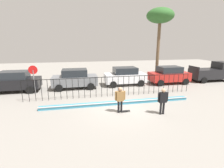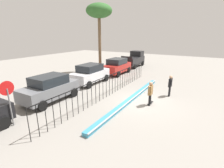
{
  "view_description": "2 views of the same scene",
  "coord_description": "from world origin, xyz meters",
  "px_view_note": "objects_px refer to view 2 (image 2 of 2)",
  "views": [
    {
      "loc": [
        -2.75,
        -10.11,
        4.37
      ],
      "look_at": [
        -0.12,
        2.6,
        1.13
      ],
      "focal_mm": 26.44,
      "sensor_mm": 36.0,
      "label": 1
    },
    {
      "loc": [
        -10.8,
        -3.66,
        4.77
      ],
      "look_at": [
        0.17,
        2.76,
        0.94
      ],
      "focal_mm": 26.7,
      "sensor_mm": 36.0,
      "label": 2
    }
  ],
  "objects_px": {
    "skateboarder": "(150,91)",
    "parked_car_gray": "(50,88)",
    "pickup_truck": "(134,60)",
    "parked_car_red": "(117,66)",
    "camera_operator": "(170,84)",
    "parked_car_white": "(90,74)",
    "stop_sign": "(8,98)",
    "palm_tree_tall": "(99,12)",
    "skateboard": "(150,103)"
  },
  "relations": [
    {
      "from": "parked_car_red",
      "to": "parked_car_gray",
      "type": "bearing_deg",
      "value": 179.34
    },
    {
      "from": "skateboarder",
      "to": "palm_tree_tall",
      "type": "height_order",
      "value": "palm_tree_tall"
    },
    {
      "from": "camera_operator",
      "to": "parked_car_white",
      "type": "height_order",
      "value": "parked_car_white"
    },
    {
      "from": "palm_tree_tall",
      "to": "stop_sign",
      "type": "bearing_deg",
      "value": -166.08
    },
    {
      "from": "parked_car_red",
      "to": "skateboarder",
      "type": "bearing_deg",
      "value": -138.06
    },
    {
      "from": "skateboarder",
      "to": "camera_operator",
      "type": "bearing_deg",
      "value": -32.1
    },
    {
      "from": "camera_operator",
      "to": "pickup_truck",
      "type": "relative_size",
      "value": 0.36
    },
    {
      "from": "skateboard",
      "to": "parked_car_red",
      "type": "distance_m",
      "value": 9.61
    },
    {
      "from": "parked_car_white",
      "to": "palm_tree_tall",
      "type": "distance_m",
      "value": 7.93
    },
    {
      "from": "skateboarder",
      "to": "pickup_truck",
      "type": "distance_m",
      "value": 14.59
    },
    {
      "from": "parked_car_white",
      "to": "parked_car_red",
      "type": "xyz_separation_m",
      "value": [
        4.94,
        -0.34,
        0.0
      ]
    },
    {
      "from": "parked_car_red",
      "to": "pickup_truck",
      "type": "relative_size",
      "value": 0.91
    },
    {
      "from": "parked_car_white",
      "to": "skateboard",
      "type": "bearing_deg",
      "value": -103.81
    },
    {
      "from": "parked_car_white",
      "to": "stop_sign",
      "type": "bearing_deg",
      "value": -168.24
    },
    {
      "from": "camera_operator",
      "to": "stop_sign",
      "type": "relative_size",
      "value": 0.68
    },
    {
      "from": "skateboarder",
      "to": "stop_sign",
      "type": "distance_m",
      "value": 8.43
    },
    {
      "from": "parked_car_white",
      "to": "palm_tree_tall",
      "type": "bearing_deg",
      "value": 25.26
    },
    {
      "from": "skateboarder",
      "to": "parked_car_gray",
      "type": "bearing_deg",
      "value": 98.53
    },
    {
      "from": "skateboard",
      "to": "stop_sign",
      "type": "distance_m",
      "value": 8.74
    },
    {
      "from": "parked_car_white",
      "to": "palm_tree_tall",
      "type": "relative_size",
      "value": 0.52
    },
    {
      "from": "skateboarder",
      "to": "parked_car_white",
      "type": "distance_m",
      "value": 7.28
    },
    {
      "from": "palm_tree_tall",
      "to": "parked_car_gray",
      "type": "bearing_deg",
      "value": -167.49
    },
    {
      "from": "parked_car_red",
      "to": "pickup_truck",
      "type": "distance_m",
      "value": 5.69
    },
    {
      "from": "skateboarder",
      "to": "pickup_truck",
      "type": "relative_size",
      "value": 0.36
    },
    {
      "from": "camera_operator",
      "to": "parked_car_red",
      "type": "bearing_deg",
      "value": -108.69
    },
    {
      "from": "skateboarder",
      "to": "skateboard",
      "type": "distance_m",
      "value": 1.0
    },
    {
      "from": "skateboarder",
      "to": "parked_car_red",
      "type": "height_order",
      "value": "parked_car_red"
    },
    {
      "from": "parked_car_red",
      "to": "parked_car_white",
      "type": "bearing_deg",
      "value": 175.83
    },
    {
      "from": "palm_tree_tall",
      "to": "parked_car_red",
      "type": "bearing_deg",
      "value": -80.26
    },
    {
      "from": "stop_sign",
      "to": "pickup_truck",
      "type": "bearing_deg",
      "value": 3.64
    },
    {
      "from": "palm_tree_tall",
      "to": "skateboarder",
      "type": "bearing_deg",
      "value": -127.96
    },
    {
      "from": "pickup_truck",
      "to": "stop_sign",
      "type": "relative_size",
      "value": 1.88
    },
    {
      "from": "camera_operator",
      "to": "parked_car_red",
      "type": "height_order",
      "value": "parked_car_red"
    },
    {
      "from": "skateboard",
      "to": "camera_operator",
      "type": "bearing_deg",
      "value": -19.65
    },
    {
      "from": "parked_car_gray",
      "to": "camera_operator",
      "type": "bearing_deg",
      "value": -54.62
    },
    {
      "from": "pickup_truck",
      "to": "palm_tree_tall",
      "type": "xyz_separation_m",
      "value": [
        -6.07,
        2.04,
        6.14
      ]
    },
    {
      "from": "skateboarder",
      "to": "skateboard",
      "type": "bearing_deg",
      "value": -9.15
    },
    {
      "from": "skateboard",
      "to": "palm_tree_tall",
      "type": "bearing_deg",
      "value": 53.26
    },
    {
      "from": "camera_operator",
      "to": "parked_car_gray",
      "type": "distance_m",
      "value": 9.18
    },
    {
      "from": "skateboard",
      "to": "palm_tree_tall",
      "type": "xyz_separation_m",
      "value": [
        6.59,
        8.77,
        7.12
      ]
    },
    {
      "from": "pickup_truck",
      "to": "palm_tree_tall",
      "type": "height_order",
      "value": "palm_tree_tall"
    },
    {
      "from": "skateboard",
      "to": "stop_sign",
      "type": "xyz_separation_m",
      "value": [
        -6.61,
        5.5,
        1.56
      ]
    },
    {
      "from": "skateboarder",
      "to": "parked_car_white",
      "type": "xyz_separation_m",
      "value": [
        2.31,
        6.91,
        -0.04
      ]
    },
    {
      "from": "parked_car_gray",
      "to": "parked_car_white",
      "type": "bearing_deg",
      "value": 2.35
    },
    {
      "from": "parked_car_gray",
      "to": "stop_sign",
      "type": "height_order",
      "value": "stop_sign"
    },
    {
      "from": "camera_operator",
      "to": "parked_car_gray",
      "type": "xyz_separation_m",
      "value": [
        -5.39,
        7.42,
        -0.05
      ]
    },
    {
      "from": "pickup_truck",
      "to": "camera_operator",
      "type": "bearing_deg",
      "value": -140.98
    },
    {
      "from": "skateboarder",
      "to": "parked_car_white",
      "type": "bearing_deg",
      "value": 56.68
    },
    {
      "from": "parked_car_white",
      "to": "camera_operator",
      "type": "bearing_deg",
      "value": -85.72
    },
    {
      "from": "skateboard",
      "to": "parked_car_white",
      "type": "height_order",
      "value": "parked_car_white"
    }
  ]
}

